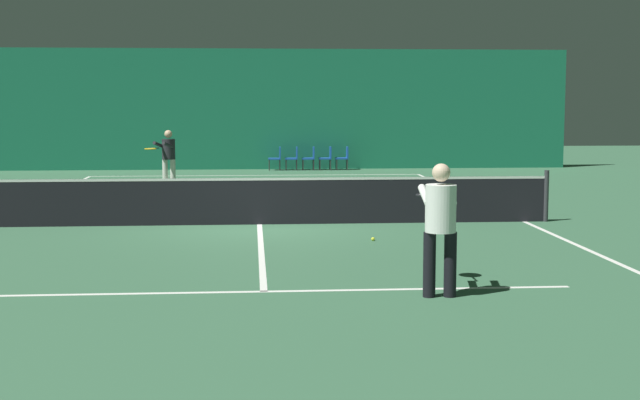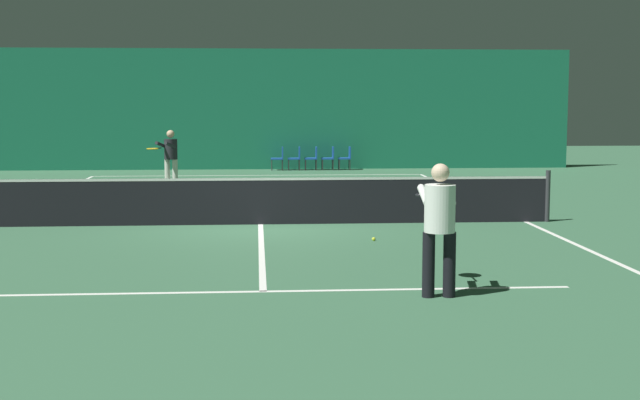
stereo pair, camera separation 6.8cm
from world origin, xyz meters
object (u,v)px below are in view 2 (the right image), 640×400
object	(u,v)px
player_near	(439,219)
tennis_ball	(374,239)
courtside_chair_2	(313,157)
courtside_chair_4	(346,156)
courtside_chair_3	(330,157)
tennis_net	(260,199)
courtside_chair_0	(279,157)
player_far	(170,154)
courtside_chair_1	(296,157)

from	to	relation	value
player_near	tennis_ball	world-z (taller)	player_near
courtside_chair_2	courtside_chair_4	bearing A→B (deg)	90.00
player_near	courtside_chair_4	bearing A→B (deg)	-0.76
player_near	courtside_chair_3	distance (m)	20.91
tennis_net	courtside_chair_0	bearing A→B (deg)	86.97
tennis_net	courtside_chair_3	distance (m)	14.29
player_near	player_far	size ratio (longest dim) A/B	1.04
tennis_net	player_near	world-z (taller)	player_near
player_near	courtside_chair_2	world-z (taller)	player_near
courtside_chair_4	tennis_ball	size ratio (longest dim) A/B	12.73
tennis_net	player_far	xyz separation A→B (m)	(-2.56, 7.98, 0.45)
courtside_chair_3	player_near	bearing A→B (deg)	-0.88
courtside_chair_2	tennis_ball	world-z (taller)	courtside_chair_2
player_far	courtside_chair_2	xyz separation A→B (m)	(4.52, 6.08, -0.48)
player_far	courtside_chair_1	size ratio (longest dim) A/B	1.97
player_far	courtside_chair_4	bearing A→B (deg)	161.92
courtside_chair_2	courtside_chair_3	distance (m)	0.61
player_far	courtside_chair_0	bearing A→B (deg)	176.74
tennis_net	courtside_chair_1	bearing A→B (deg)	84.51
tennis_net	courtside_chair_4	xyz separation A→B (m)	(3.18, 14.06, -0.03)
player_near	tennis_ball	size ratio (longest dim) A/B	26.03
player_far	tennis_ball	bearing A→B (deg)	49.31
courtside_chair_2	courtside_chair_3	xyz separation A→B (m)	(0.61, 0.00, 0.00)
player_far	tennis_ball	size ratio (longest dim) A/B	25.06
player_near	courtside_chair_0	size ratio (longest dim) A/B	2.05
courtside_chair_4	player_near	bearing A→B (deg)	-2.55
tennis_net	player_near	bearing A→B (deg)	-71.81
courtside_chair_1	courtside_chair_2	distance (m)	0.61
player_far	courtside_chair_2	distance (m)	7.60
courtside_chair_1	player_near	bearing A→B (deg)	2.45
tennis_net	courtside_chair_1	distance (m)	14.13
tennis_ball	player_near	bearing A→B (deg)	-87.08
courtside_chair_1	courtside_chair_4	world-z (taller)	same
tennis_net	courtside_chair_1	xyz separation A→B (m)	(1.35, 14.06, -0.03)
courtside_chair_2	tennis_net	bearing A→B (deg)	-7.94
tennis_ball	courtside_chair_1	bearing A→B (deg)	92.32
courtside_chair_3	tennis_ball	xyz separation A→B (m)	(-0.55, -16.34, -0.45)
player_far	courtside_chair_4	xyz separation A→B (m)	(5.74, 6.08, -0.48)
courtside_chair_3	tennis_ball	distance (m)	16.36
courtside_chair_1	player_far	bearing A→B (deg)	-32.77
tennis_net	player_far	size ratio (longest dim) A/B	7.26
tennis_net	player_near	size ratio (longest dim) A/B	6.98
courtside_chair_0	courtside_chair_3	distance (m)	1.83
courtside_chair_1	courtside_chair_4	size ratio (longest dim) A/B	1.00
tennis_ball	player_far	bearing A→B (deg)	114.05
courtside_chair_2	courtside_chair_3	world-z (taller)	same
courtside_chair_2	courtside_chair_3	bearing A→B (deg)	90.00
player_far	courtside_chair_4	size ratio (longest dim) A/B	1.97
player_far	courtside_chair_3	xyz separation A→B (m)	(5.13, 6.08, -0.48)
courtside_chair_4	courtside_chair_1	bearing A→B (deg)	-90.00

